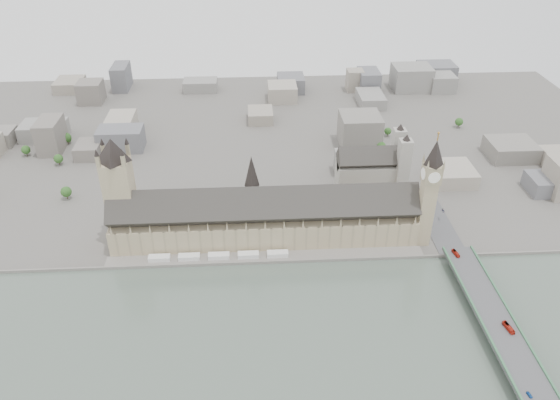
{
  "coord_description": "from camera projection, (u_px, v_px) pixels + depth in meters",
  "views": [
    {
      "loc": [
        -9.13,
        -375.38,
        289.42
      ],
      "look_at": [
        14.31,
        32.82,
        33.08
      ],
      "focal_mm": 35.0,
      "sensor_mm": 36.0,
      "label": 1
    }
  ],
  "objects": [
    {
      "name": "embankment_wall",
      "position": [
        266.0,
        262.0,
        458.21
      ],
      "size": [
        600.0,
        1.5,
        3.0
      ],
      "primitive_type": "cube",
      "color": "slate",
      "rests_on": "ground"
    },
    {
      "name": "victoria_tower",
      "position": [
        119.0,
        187.0,
        458.44
      ],
      "size": [
        30.0,
        30.0,
        100.0
      ],
      "color": "tan",
      "rests_on": "ground"
    },
    {
      "name": "central_tower",
      "position": [
        252.0,
        180.0,
        462.44
      ],
      "size": [
        13.0,
        13.0,
        48.0
      ],
      "color": "gray",
      "rests_on": "ground"
    },
    {
      "name": "river_terrace",
      "position": [
        266.0,
        257.0,
        464.82
      ],
      "size": [
        270.0,
        15.0,
        2.0
      ],
      "primitive_type": "cube",
      "color": "slate",
      "rests_on": "ground"
    },
    {
      "name": "city_skyline_inland",
      "position": [
        258.0,
        118.0,
        668.84
      ],
      "size": [
        720.0,
        360.0,
        38.0
      ],
      "primitive_type": null,
      "color": "gray",
      "rests_on": "ground"
    },
    {
      "name": "westminster_bridge",
      "position": [
        489.0,
        312.0,
        402.83
      ],
      "size": [
        25.0,
        325.0,
        10.25
      ],
      "primitive_type": "cube",
      "color": "#474749",
      "rests_on": "ground"
    },
    {
      "name": "car_blue",
      "position": [
        530.0,
        395.0,
        333.7
      ],
      "size": [
        2.74,
        4.99,
        1.61
      ],
      "primitive_type": "imported",
      "rotation": [
        0.0,
        0.0,
        0.19
      ],
      "color": "#164791",
      "rests_on": "westminster_bridge"
    },
    {
      "name": "ground",
      "position": [
        266.0,
        253.0,
        471.7
      ],
      "size": [
        900.0,
        900.0,
        0.0
      ],
      "primitive_type": "plane",
      "color": "#595651",
      "rests_on": "ground"
    },
    {
      "name": "car_approach",
      "position": [
        443.0,
        211.0,
        508.42
      ],
      "size": [
        2.23,
        5.07,
        1.45
      ],
      "primitive_type": "imported",
      "rotation": [
        0.0,
        0.0,
        -0.04
      ],
      "color": "gray",
      "rests_on": "westminster_bridge"
    },
    {
      "name": "red_bus_south",
      "position": [
        508.0,
        327.0,
        380.42
      ],
      "size": [
        5.04,
        12.16,
        3.3
      ],
      "primitive_type": "imported",
      "rotation": [
        0.0,
        0.0,
        0.2
      ],
      "color": "red",
      "rests_on": "westminster_bridge"
    },
    {
      "name": "red_bus_north",
      "position": [
        456.0,
        253.0,
        452.43
      ],
      "size": [
        4.25,
        10.51,
        2.85
      ],
      "primitive_type": "imported",
      "rotation": [
        0.0,
        0.0,
        0.19
      ],
      "color": "red",
      "rests_on": "westminster_bridge"
    },
    {
      "name": "westminster_abbey",
      "position": [
        373.0,
        171.0,
        544.12
      ],
      "size": [
        68.0,
        36.0,
        64.0
      ],
      "color": "gray",
      "rests_on": "ground"
    },
    {
      "name": "elizabeth_tower",
      "position": [
        430.0,
        186.0,
        454.31
      ],
      "size": [
        17.0,
        17.0,
        107.5
      ],
      "color": "tan",
      "rests_on": "ground"
    },
    {
      "name": "bridge_parapets",
      "position": [
        516.0,
        353.0,
        362.17
      ],
      "size": [
        25.0,
        235.0,
        1.15
      ],
      "primitive_type": null,
      "color": "#3F734E",
      "rests_on": "westminster_bridge"
    },
    {
      "name": "palace_of_westminster",
      "position": [
        265.0,
        218.0,
        476.3
      ],
      "size": [
        265.0,
        40.73,
        55.44
      ],
      "color": "tan",
      "rests_on": "ground"
    },
    {
      "name": "park_trees",
      "position": [
        253.0,
        208.0,
        517.98
      ],
      "size": [
        110.0,
        30.0,
        15.0
      ],
      "primitive_type": null,
      "color": "#264E1C",
      "rests_on": "ground"
    },
    {
      "name": "terrace_tents",
      "position": [
        219.0,
        256.0,
        461.71
      ],
      "size": [
        118.0,
        7.0,
        4.0
      ],
      "color": "white",
      "rests_on": "river_terrace"
    }
  ]
}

